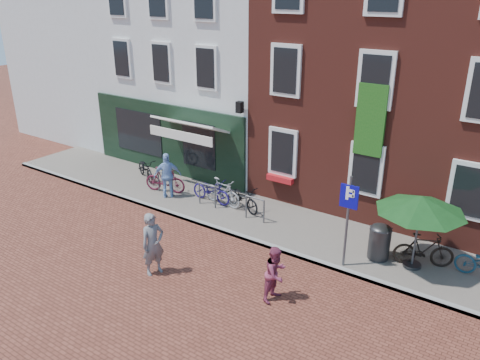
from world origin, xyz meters
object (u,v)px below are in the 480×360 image
Objects in this scene: woman at (153,244)px; boy at (276,274)px; litter_bin at (380,240)px; bicycle_4 at (243,197)px; bicycle_3 at (222,192)px; bicycle_5 at (424,250)px; bicycle_0 at (146,169)px; parking_sign at (348,210)px; bicycle_2 at (211,190)px; cafe_person at (168,176)px; bicycle_1 at (165,180)px; parasol at (422,201)px.

woman reaches higher than boy.
litter_bin reaches higher than bicycle_4.
bicycle_5 is at bearing -84.65° from bicycle_3.
litter_bin reaches higher than bicycle_0.
bicycle_0 is (-9.19, 1.57, -1.28)m from parking_sign.
boy is 0.87× the size of bicycle_2.
woman is at bearing -106.11° from bicycle_0.
cafe_person is 1.01× the size of bicycle_4.
bicycle_4 is (-3.52, 3.70, -0.19)m from boy.
bicycle_3 is (-0.99, 4.46, -0.30)m from woman.
bicycle_3 reaches higher than bicycle_2.
bicycle_4 is (1.29, 0.12, 0.00)m from bicycle_2.
woman is 1.07× the size of bicycle_0.
bicycle_5 is (11.00, -0.32, 0.05)m from bicycle_0.
bicycle_0 is at bearing 54.52° from bicycle_1.
bicycle_1 is at bearing 114.76° from bicycle_4.
cafe_person is 2.16m from bicycle_3.
parking_sign is 1.60× the size of bicycle_4.
litter_bin is 5.83m from bicycle_3.
parasol reaches higher than litter_bin.
bicycle_1 is at bearing -77.20° from cafe_person.
bicycle_1 reaches higher than bicycle_0.
bicycle_4 is at bearing -76.79° from bicycle_3.
bicycle_0 is 3.55m from bicycle_2.
bicycle_4 is at bearing -99.30° from bicycle_1.
woman is (-4.18, -3.13, -0.93)m from parking_sign.
bicycle_0 is 1.00× the size of bicycle_4.
bicycle_4 is at bearing -64.64° from bicycle_0.
parasol is 8.89m from cafe_person.
litter_bin is 9.87m from bicycle_0.
litter_bin is 0.76× the size of boy.
bicycle_3 is 0.97× the size of bicycle_4.
bicycle_5 is (9.44, 0.22, 0.00)m from bicycle_1.
bicycle_3 is 6.97m from bicycle_5.
litter_bin reaches higher than bicycle_2.
woman is 1.07× the size of bicycle_2.
woman reaches higher than bicycle_5.
bicycle_0 is (-1.98, 0.83, -0.41)m from cafe_person.
cafe_person reaches higher than bicycle_3.
woman is at bearing -139.81° from litter_bin.
bicycle_4 is 1.03× the size of bicycle_5.
bicycle_3 is at bearing 66.00° from bicycle_5.
parasol is at bearing -89.73° from bicycle_2.
bicycle_5 is at bearing -104.95° from bicycle_1.
boy is (3.33, 0.86, -0.16)m from woman.
parasol is 1.43× the size of bicycle_0.
bicycle_1 is (-7.63, 1.03, -1.23)m from parking_sign.
parasol is 7.23m from woman.
bicycle_1 is at bearing 179.48° from litter_bin.
woman is (-4.83, -4.08, 0.21)m from litter_bin.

